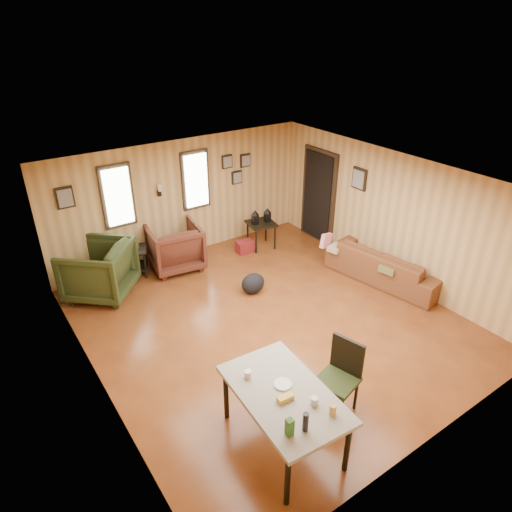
# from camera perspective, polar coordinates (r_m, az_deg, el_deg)

# --- Properties ---
(room) EXTENTS (5.54, 6.04, 2.44)m
(room) POSITION_cam_1_polar(r_m,az_deg,el_deg) (7.27, 1.66, 1.05)
(room) COLOR brown
(room) RESTS_ON ground
(sofa) EXTENTS (1.04, 2.30, 0.87)m
(sofa) POSITION_cam_1_polar(r_m,az_deg,el_deg) (8.87, 16.05, -0.42)
(sofa) COLOR brown
(sofa) RESTS_ON ground
(recliner_brown) EXTENTS (1.09, 1.03, 0.99)m
(recliner_brown) POSITION_cam_1_polar(r_m,az_deg,el_deg) (9.06, -10.13, 1.37)
(recliner_brown) COLOR #512418
(recliner_brown) RESTS_ON ground
(recliner_green) EXTENTS (1.45, 1.46, 1.10)m
(recliner_green) POSITION_cam_1_polar(r_m,az_deg,el_deg) (8.50, -19.10, -1.36)
(recliner_green) COLOR #2C3618
(recliner_green) RESTS_ON ground
(end_table) EXTENTS (0.68, 0.66, 0.67)m
(end_table) POSITION_cam_1_polar(r_m,az_deg,el_deg) (9.04, -15.11, -0.11)
(end_table) COLOR black
(end_table) RESTS_ON ground
(side_table) EXTENTS (0.64, 0.64, 0.88)m
(side_table) POSITION_cam_1_polar(r_m,az_deg,el_deg) (9.69, 0.66, 4.36)
(side_table) COLOR black
(side_table) RESTS_ON ground
(cooler) EXTENTS (0.37, 0.27, 0.25)m
(cooler) POSITION_cam_1_polar(r_m,az_deg,el_deg) (9.67, -1.41, 1.18)
(cooler) COLOR maroon
(cooler) RESTS_ON ground
(backpack) EXTENTS (0.48, 0.38, 0.38)m
(backpack) POSITION_cam_1_polar(r_m,az_deg,el_deg) (8.25, -0.38, -3.45)
(backpack) COLOR black
(backpack) RESTS_ON ground
(sofa_pillows) EXTENTS (0.71, 1.61, 0.33)m
(sofa_pillows) POSITION_cam_1_polar(r_m,az_deg,el_deg) (8.76, 12.81, 0.08)
(sofa_pillows) COLOR brown
(sofa_pillows) RESTS_ON sofa
(dining_table) EXTENTS (1.03, 1.61, 1.02)m
(dining_table) POSITION_cam_1_polar(r_m,az_deg,el_deg) (5.34, 3.56, -17.29)
(dining_table) COLOR gray
(dining_table) RESTS_ON ground
(dining_chair) EXTENTS (0.57, 0.57, 1.02)m
(dining_chair) POSITION_cam_1_polar(r_m,az_deg,el_deg) (5.94, 10.58, -14.14)
(dining_chair) COLOR #2C3618
(dining_chair) RESTS_ON ground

